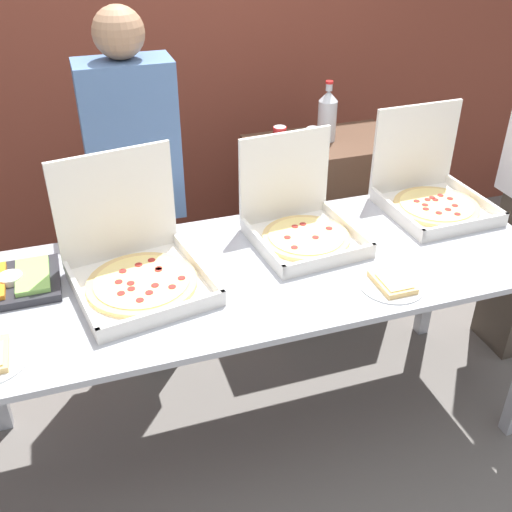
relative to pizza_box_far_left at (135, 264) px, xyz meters
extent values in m
plane|color=slate|center=(0.45, -0.04, -0.97)|extent=(16.00, 16.00, 0.00)
cube|color=brown|center=(0.45, 1.66, 0.43)|extent=(10.00, 0.06, 2.80)
cube|color=#A8AAB2|center=(0.45, -0.04, -0.09)|extent=(2.30, 0.86, 0.02)
cube|color=#A8AAB2|center=(1.55, 0.34, -0.54)|extent=(0.06, 0.06, 0.86)
cube|color=silver|center=(0.01, -0.06, -0.07)|extent=(0.53, 0.53, 0.02)
cube|color=silver|center=(0.05, -0.27, -0.04)|extent=(0.45, 0.09, 0.04)
cube|color=silver|center=(-0.21, -0.10, -0.04)|extent=(0.09, 0.45, 0.04)
cube|color=silver|center=(0.23, -0.02, -0.04)|extent=(0.09, 0.45, 0.04)
cube|color=silver|center=(-0.03, 0.17, 0.16)|extent=(0.45, 0.09, 0.43)
cylinder|color=#DBB26B|center=(0.01, -0.06, -0.05)|extent=(0.40, 0.40, 0.02)
cylinder|color=#F4D67F|center=(0.01, -0.06, -0.04)|extent=(0.34, 0.34, 0.00)
cylinder|color=maroon|center=(0.15, -0.09, -0.04)|extent=(0.03, 0.03, 0.00)
cylinder|color=maroon|center=(0.08, 0.00, -0.04)|extent=(0.03, 0.03, 0.00)
cylinder|color=maroon|center=(0.08, -0.01, -0.04)|extent=(0.03, 0.03, 0.00)
cylinder|color=maroon|center=(0.07, 0.06, -0.04)|extent=(0.03, 0.03, 0.00)
cylinder|color=maroon|center=(0.02, 0.05, -0.04)|extent=(0.03, 0.03, 0.00)
cylinder|color=maroon|center=(-0.05, 0.02, -0.04)|extent=(0.03, 0.03, 0.00)
cylinder|color=maroon|center=(-0.07, -0.04, -0.04)|extent=(0.03, 0.03, 0.00)
cylinder|color=maroon|center=(-0.03, -0.06, -0.04)|extent=(0.03, 0.03, 0.00)
cylinder|color=maroon|center=(-0.07, -0.12, -0.04)|extent=(0.03, 0.03, 0.00)
cylinder|color=maroon|center=(-0.03, -0.10, -0.04)|extent=(0.03, 0.03, 0.00)
cylinder|color=maroon|center=(-0.01, -0.18, -0.04)|extent=(0.03, 0.03, 0.00)
cylinder|color=maroon|center=(0.02, -0.14, -0.04)|extent=(0.03, 0.03, 0.00)
cylinder|color=maroon|center=(0.05, -0.11, -0.04)|extent=(0.03, 0.03, 0.00)
cylinder|color=maroon|center=(0.11, -0.13, -0.04)|extent=(0.03, 0.03, 0.00)
cube|color=silver|center=(0.70, 0.06, -0.07)|extent=(0.44, 0.44, 0.02)
cube|color=silver|center=(0.71, -0.14, -0.04)|extent=(0.41, 0.05, 0.04)
cube|color=silver|center=(0.50, 0.04, -0.04)|extent=(0.05, 0.41, 0.04)
cube|color=silver|center=(0.89, 0.08, -0.04)|extent=(0.05, 0.41, 0.04)
cube|color=silver|center=(0.68, 0.27, 0.13)|extent=(0.41, 0.05, 0.39)
cylinder|color=#DBB26B|center=(0.70, 0.06, -0.05)|extent=(0.36, 0.36, 0.02)
cylinder|color=#F4D67F|center=(0.70, 0.06, -0.04)|extent=(0.31, 0.31, 0.00)
cylinder|color=maroon|center=(0.81, 0.08, -0.04)|extent=(0.03, 0.03, 0.00)
cylinder|color=maroon|center=(0.72, 0.14, -0.04)|extent=(0.03, 0.03, 0.00)
cylinder|color=maroon|center=(0.68, 0.14, -0.04)|extent=(0.03, 0.03, 0.00)
cylinder|color=maroon|center=(0.62, 0.06, -0.04)|extent=(0.03, 0.03, 0.00)
cylinder|color=maroon|center=(0.61, -0.02, -0.04)|extent=(0.03, 0.03, 0.00)
cylinder|color=maroon|center=(0.72, 0.03, -0.04)|extent=(0.03, 0.03, 0.00)
cube|color=silver|center=(1.35, 0.13, -0.07)|extent=(0.44, 0.44, 0.02)
cube|color=silver|center=(1.36, -0.07, -0.04)|extent=(0.43, 0.03, 0.04)
cube|color=silver|center=(1.15, 0.13, -0.04)|extent=(0.03, 0.43, 0.04)
cube|color=silver|center=(1.56, 0.14, -0.04)|extent=(0.03, 0.43, 0.04)
cube|color=silver|center=(1.35, 0.35, 0.14)|extent=(0.43, 0.03, 0.41)
cylinder|color=#DBB26B|center=(1.35, 0.13, -0.05)|extent=(0.38, 0.38, 0.02)
cylinder|color=#F4D67F|center=(1.35, 0.13, -0.04)|extent=(0.32, 0.32, 0.00)
cylinder|color=maroon|center=(1.44, 0.16, -0.04)|extent=(0.03, 0.03, 0.00)
cylinder|color=maroon|center=(1.42, 0.20, -0.04)|extent=(0.03, 0.03, 0.00)
cylinder|color=maroon|center=(1.37, 0.17, -0.04)|extent=(0.03, 0.03, 0.00)
cylinder|color=maroon|center=(1.37, 0.19, -0.04)|extent=(0.03, 0.03, 0.00)
cylinder|color=maroon|center=(1.34, 0.18, -0.04)|extent=(0.03, 0.03, 0.00)
cylinder|color=maroon|center=(1.28, 0.18, -0.04)|extent=(0.03, 0.03, 0.00)
cylinder|color=maroon|center=(1.30, 0.14, -0.04)|extent=(0.03, 0.03, 0.00)
cylinder|color=maroon|center=(1.28, 0.10, -0.04)|extent=(0.03, 0.03, 0.00)
cylinder|color=maroon|center=(1.31, 0.05, -0.04)|extent=(0.03, 0.03, 0.00)
cylinder|color=maroon|center=(1.38, 0.02, -0.04)|extent=(0.03, 0.03, 0.00)
cylinder|color=maroon|center=(1.37, 0.07, -0.04)|extent=(0.03, 0.03, 0.00)
cylinder|color=maroon|center=(1.42, 0.09, -0.04)|extent=(0.03, 0.03, 0.00)
cylinder|color=white|center=(0.88, -0.32, -0.08)|extent=(0.24, 0.24, 0.01)
cube|color=#DBB26B|center=(0.88, -0.32, -0.06)|extent=(0.12, 0.17, 0.02)
cube|color=#F4D67F|center=(0.88, -0.33, -0.05)|extent=(0.09, 0.12, 0.01)
cube|color=#28282D|center=(-0.44, 0.10, -0.06)|extent=(0.34, 0.29, 0.03)
cube|color=#8CC65B|center=(-0.36, 0.10, -0.04)|extent=(0.12, 0.23, 0.02)
cylinder|color=white|center=(-0.44, 0.10, -0.04)|extent=(0.09, 0.09, 0.02)
cube|color=#4C3323|center=(1.09, 0.78, -0.46)|extent=(0.78, 0.45, 1.02)
cylinder|color=#B7BCC1|center=(1.10, 0.80, 0.15)|extent=(0.10, 0.10, 0.20)
cone|color=#B7BCC1|center=(1.10, 0.80, 0.28)|extent=(0.10, 0.10, 0.05)
cylinder|color=#B7BCC1|center=(1.10, 0.80, 0.32)|extent=(0.03, 0.03, 0.03)
cylinder|color=red|center=(1.10, 0.80, 0.34)|extent=(0.04, 0.04, 0.01)
cylinder|color=silver|center=(0.97, 0.67, 0.11)|extent=(0.07, 0.07, 0.12)
cylinder|color=silver|center=(0.97, 0.67, 0.17)|extent=(0.06, 0.06, 0.00)
cylinder|color=red|center=(0.83, 0.73, 0.11)|extent=(0.07, 0.07, 0.12)
cylinder|color=silver|center=(0.83, 0.73, 0.17)|extent=(0.06, 0.06, 0.00)
cube|color=#473D33|center=(0.10, 0.64, -0.55)|extent=(0.28, 0.20, 0.84)
cube|color=#4C6B99|center=(0.10, 0.64, 0.22)|extent=(0.40, 0.22, 0.70)
sphere|color=#9E7556|center=(0.10, 0.64, 0.67)|extent=(0.21, 0.21, 0.21)
camera|label=1|loc=(-0.15, -1.87, 1.18)|focal=42.00mm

